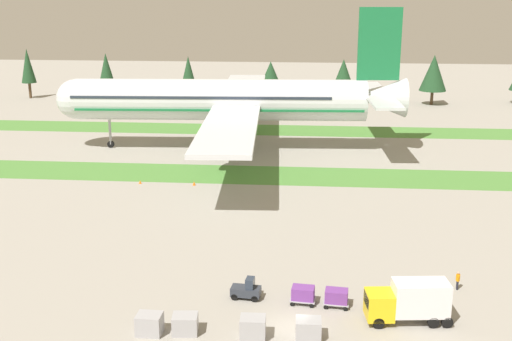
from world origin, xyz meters
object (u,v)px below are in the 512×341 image
Objects in this scene: uld_container_0 at (185,324)px; uld_container_1 at (149,324)px; cargo_dolly_lead at (303,294)px; baggage_tug at (247,290)px; uld_container_2 at (253,328)px; airliner at (229,100)px; catering_truck at (409,300)px; taxiway_marker_1 at (194,183)px; ground_crew_marshaller at (443,290)px; taxiway_marker_0 at (140,182)px; cargo_dolly_second at (336,297)px; uld_container_3 at (308,329)px; ground_crew_loader at (458,280)px.

uld_container_0 is 2.83m from uld_container_1.
baggage_tug is at bearing 90.00° from cargo_dolly_lead.
uld_container_2 is (1.17, -6.69, 0.08)m from baggage_tug.
uld_container_0 is at bearing 7.19° from uld_container_1.
airliner is 56.83m from baggage_tug.
catering_truck is 18.31m from uld_container_0.
uld_container_2 is (-3.83, -6.17, -0.03)m from cargo_dolly_lead.
catering_truck is 44.07m from taxiway_marker_1.
airliner reaches higher than ground_crew_marshaller.
taxiway_marker_0 is (-19.77, 40.42, -0.67)m from uld_container_2.
uld_container_2 reaches higher than taxiway_marker_1.
taxiway_marker_0 is at bearing 43.44° from cargo_dolly_second.
uld_container_3 is at bearing -133.33° from baggage_tug.
cargo_dolly_lead is at bearing 58.19° from uld_container_2.
ground_crew_loader reaches higher than uld_container_1.
airliner is 36.67× the size of uld_container_3.
uld_container_2 reaches higher than uld_container_1.
uld_container_0 is at bearing 176.63° from uld_container_2.
uld_container_3 is at bearing -59.01° from taxiway_marker_0.
taxiway_marker_1 is at bearing -1.37° from taxiway_marker_0.
baggage_tug is 4.47× the size of taxiway_marker_1.
baggage_tug is 0.38× the size of catering_truck.
ground_crew_marshaller is (25.90, -54.43, -7.60)m from airliner.
uld_container_1 is at bearing -172.81° from uld_container_0.
ground_crew_loader is 3.82× the size of taxiway_marker_0.
baggage_tug reaches higher than taxiway_marker_1.
taxiway_marker_1 is at bearing 30.88° from cargo_dolly_lead.
ground_crew_marshaller is (9.39, 2.03, 0.03)m from cargo_dolly_second.
cargo_dolly_second is 3.85× the size of taxiway_marker_1.
ground_crew_loader reaches higher than cargo_dolly_lead.
uld_container_1 is at bearing -179.77° from uld_container_2.
cargo_dolly_second is 11.95m from ground_crew_loader.
ground_crew_marshaller is 14.01m from uld_container_3.
ground_crew_loader is 16.75m from uld_container_3.
baggage_tug is (8.63, -55.64, -7.73)m from airliner.
catering_truck is 21.13m from uld_container_1.
catering_truck is at bearing 16.24° from uld_container_2.
taxiway_marker_0 is (-9.97, -21.91, -8.32)m from airliner.
ground_crew_marshaller is 1.00× the size of ground_crew_loader.
taxiway_marker_1 is (-24.51, 36.59, -1.65)m from catering_truck.
baggage_tug reaches higher than ground_crew_loader.
uld_container_2 reaches higher than cargo_dolly_lead.
catering_truck is at bearing 10.04° from uld_container_1.
uld_container_1 is (-14.97, -5.90, -0.08)m from cargo_dolly_second.
baggage_tug is at bearing -72.12° from taxiway_marker_1.
airliner is at bearing 88.27° from ground_crew_marshaller.
taxiway_marker_1 is at bearing 171.34° from airliner.
cargo_dolly_lead is 3.85× the size of taxiway_marker_1.
taxiway_marker_1 reaches higher than taxiway_marker_0.
cargo_dolly_second is at bearing 62.79° from catering_truck.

